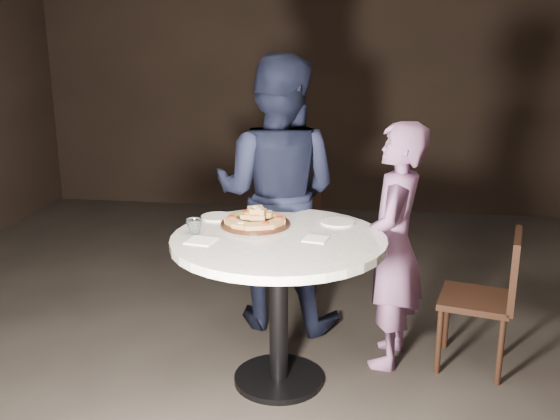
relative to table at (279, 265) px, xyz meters
name	(u,v)px	position (x,y,z in m)	size (l,w,h in m)	color
floor	(264,366)	(-0.11, 0.14, -0.69)	(7.00, 7.00, 0.00)	black
table	(279,265)	(0.00, 0.00, 0.00)	(1.26, 1.26, 0.85)	black
serving_board	(255,224)	(-0.16, 0.18, 0.17)	(0.38, 0.38, 0.02)	black
focaccia_pile	(256,217)	(-0.15, 0.18, 0.20)	(0.34, 0.34, 0.09)	#AD7B43
plate_left	(217,217)	(-0.40, 0.30, 0.16)	(0.19, 0.19, 0.01)	white
plate_right	(337,222)	(0.29, 0.29, 0.16)	(0.19, 0.19, 0.01)	white
water_glass	(194,226)	(-0.45, -0.01, 0.20)	(0.09, 0.09, 0.08)	silver
napkin_near	(201,241)	(-0.38, -0.13, 0.16)	(0.14, 0.14, 0.01)	white
napkin_far	(316,239)	(0.20, -0.02, 0.16)	(0.12, 0.12, 0.01)	white
chair_far	(291,231)	(-0.09, 1.28, -0.22)	(0.50, 0.51, 0.81)	black
chair_right	(492,291)	(1.16, 0.32, -0.22)	(0.48, 0.47, 0.82)	black
diner_navy	(277,194)	(-0.12, 0.77, 0.19)	(0.85, 0.67, 1.76)	black
diner_teal	(393,246)	(0.61, 0.34, 0.02)	(0.52, 0.34, 1.41)	slate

